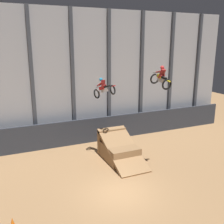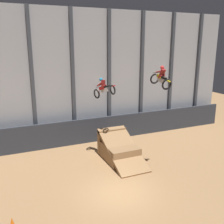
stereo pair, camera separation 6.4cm
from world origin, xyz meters
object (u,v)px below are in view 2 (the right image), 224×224
(rider_bike_left_air, at_px, (104,89))
(rider_bike_right_air, at_px, (161,78))
(dirt_ramp, at_px, (118,149))
(traffic_cone_near_ramp, at_px, (12,223))

(rider_bike_left_air, distance_m, rider_bike_right_air, 4.30)
(dirt_ramp, bearing_deg, rider_bike_left_air, 145.76)
(dirt_ramp, xyz_separation_m, traffic_cone_near_ramp, (-8.01, -5.25, -0.46))
(rider_bike_left_air, distance_m, traffic_cone_near_ramp, 10.54)
(dirt_ramp, distance_m, traffic_cone_near_ramp, 9.59)
(rider_bike_right_air, bearing_deg, dirt_ramp, 128.26)
(rider_bike_left_air, xyz_separation_m, rider_bike_right_air, (2.89, -3.03, 0.99))
(rider_bike_right_air, height_order, traffic_cone_near_ramp, rider_bike_right_air)
(rider_bike_left_air, bearing_deg, dirt_ramp, -73.44)
(dirt_ramp, height_order, traffic_cone_near_ramp, dirt_ramp)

